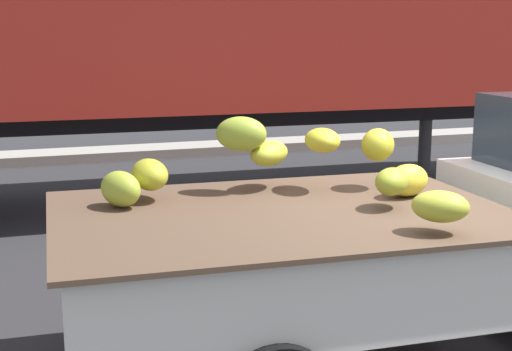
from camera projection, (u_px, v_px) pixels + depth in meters
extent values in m
plane|color=#28282B|center=(474.00, 345.00, 5.05)|extent=(220.00, 220.00, 0.00)
cube|color=gray|center=(190.00, 149.00, 12.84)|extent=(80.00, 0.80, 0.16)
cube|color=silver|center=(281.00, 289.00, 4.50)|extent=(2.72, 1.87, 0.08)
cube|color=silver|center=(245.00, 216.00, 5.25)|extent=(2.64, 0.17, 0.44)
cube|color=silver|center=(333.00, 297.00, 3.64)|extent=(2.64, 0.17, 0.44)
cube|color=silver|center=(466.00, 233.00, 4.80)|extent=(0.13, 1.75, 0.44)
cube|color=silver|center=(64.00, 268.00, 4.09)|extent=(0.13, 1.75, 0.44)
cube|color=#B21914|center=(244.00, 220.00, 5.28)|extent=(2.54, 0.13, 0.07)
cube|color=brown|center=(281.00, 213.00, 4.40)|extent=(2.85, 2.00, 0.03)
ellipsoid|color=gold|center=(440.00, 206.00, 3.88)|extent=(0.38, 0.37, 0.17)
ellipsoid|color=gold|center=(150.00, 175.00, 4.64)|extent=(0.26, 0.38, 0.20)
ellipsoid|color=#91A631|center=(241.00, 134.00, 4.81)|extent=(0.41, 0.38, 0.23)
ellipsoid|color=gold|center=(322.00, 140.00, 4.88)|extent=(0.30, 0.40, 0.16)
ellipsoid|color=#9BAB32|center=(121.00, 189.00, 4.45)|extent=(0.32, 0.37, 0.22)
ellipsoid|color=#96A22B|center=(392.00, 182.00, 4.42)|extent=(0.34, 0.35, 0.17)
ellipsoid|color=gold|center=(378.00, 145.00, 4.96)|extent=(0.34, 0.36, 0.23)
ellipsoid|color=gold|center=(269.00, 153.00, 4.95)|extent=(0.43, 0.43, 0.17)
ellipsoid|color=yellow|center=(407.00, 180.00, 4.74)|extent=(0.38, 0.31, 0.21)
cylinder|color=black|center=(204.00, 288.00, 5.26)|extent=(0.65, 0.23, 0.64)
cube|color=black|center=(196.00, 116.00, 9.14)|extent=(11.05, 0.71, 0.30)
cylinder|color=#38383A|center=(425.00, 141.00, 10.19)|extent=(0.18, 0.18, 1.25)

